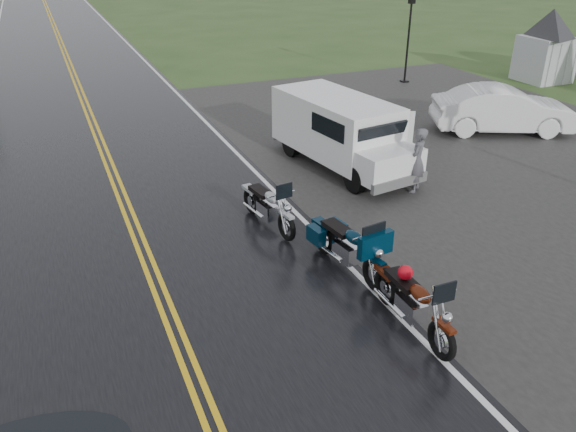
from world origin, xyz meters
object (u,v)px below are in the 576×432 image
at_px(lamp_post_far_right, 408,40).
at_px(motorcycle_teal, 376,262).
at_px(motorcycle_red, 444,327).
at_px(motorcycle_silver, 287,216).
at_px(sedan_white, 503,111).
at_px(person_at_van, 417,161).
at_px(visitor_center, 551,27).
at_px(van_white, 357,157).

bearing_deg(lamp_post_far_right, motorcycle_teal, -125.78).
bearing_deg(motorcycle_red, motorcycle_silver, 99.76).
bearing_deg(sedan_white, lamp_post_far_right, 16.79).
height_order(motorcycle_red, person_at_van, person_at_van).
height_order(person_at_van, sedan_white, person_at_van).
bearing_deg(motorcycle_red, person_at_van, 59.29).
bearing_deg(visitor_center, van_white, -151.81).
bearing_deg(van_white, visitor_center, 19.87).
bearing_deg(motorcycle_teal, motorcycle_silver, 99.09).
bearing_deg(person_at_van, van_white, -63.71).
height_order(motorcycle_red, motorcycle_silver, motorcycle_red).
height_order(visitor_center, motorcycle_teal, visitor_center).
relative_size(motorcycle_red, lamp_post_far_right, 0.59).
height_order(visitor_center, motorcycle_red, visitor_center).
bearing_deg(motorcycle_red, van_white, 73.06).
distance_m(motorcycle_silver, person_at_van, 4.39).
bearing_deg(sedan_white, van_white, 133.89).
bearing_deg(motorcycle_teal, person_at_van, 38.70).
relative_size(motorcycle_teal, lamp_post_far_right, 0.61).
xyz_separation_m(van_white, sedan_white, (7.13, 2.44, -0.26)).
distance_m(motorcycle_red, motorcycle_teal, 2.07).
bearing_deg(motorcycle_silver, van_white, 24.28).
bearing_deg(sedan_white, motorcycle_silver, 138.00).
relative_size(visitor_center, motorcycle_silver, 7.20).
distance_m(visitor_center, lamp_post_far_right, 6.46).
relative_size(motorcycle_red, person_at_van, 1.31).
relative_size(person_at_van, lamp_post_far_right, 0.45).
height_order(motorcycle_red, sedan_white, sedan_white).
distance_m(van_white, lamp_post_far_right, 12.87).
distance_m(visitor_center, motorcycle_red, 21.45).
relative_size(sedan_white, lamp_post_far_right, 1.22).
height_order(motorcycle_silver, lamp_post_far_right, lamp_post_far_right).
bearing_deg(van_white, person_at_van, -28.87).
bearing_deg(motorcycle_teal, motorcycle_red, -98.52).
bearing_deg(van_white, lamp_post_far_right, 41.98).
bearing_deg(motorcycle_red, visitor_center, 41.20).
height_order(motorcycle_silver, person_at_van, person_at_van).
xyz_separation_m(motorcycle_red, van_white, (1.98, 6.30, 0.36)).
distance_m(motorcycle_silver, sedan_white, 10.71).
bearing_deg(van_white, motorcycle_teal, -123.23).
height_order(visitor_center, sedan_white, visitor_center).
bearing_deg(van_white, motorcycle_silver, -155.67).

